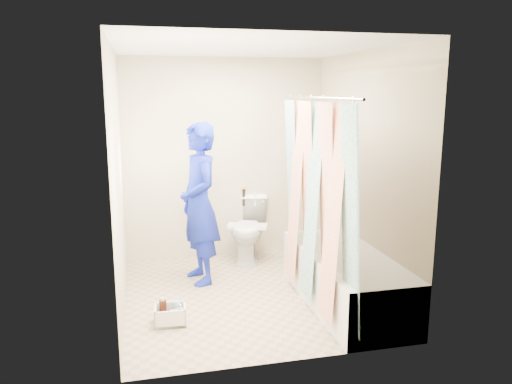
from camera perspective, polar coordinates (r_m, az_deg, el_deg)
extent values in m
plane|color=tan|center=(5.12, -0.86, -11.65)|extent=(2.60, 2.60, 0.00)
cube|color=silver|center=(4.72, -0.95, 16.22)|extent=(2.40, 2.60, 0.02)
cube|color=#B2AB89|center=(6.04, -3.53, 3.74)|extent=(2.40, 0.02, 2.40)
cube|color=#B2AB89|center=(3.54, 3.58, -1.74)|extent=(2.40, 0.02, 2.40)
cube|color=#B2AB89|center=(4.67, -15.44, 1.09)|extent=(0.02, 2.60, 2.40)
cube|color=#B2AB89|center=(5.16, 12.24, 2.19)|extent=(0.02, 2.60, 2.40)
cube|color=white|center=(4.89, 10.15, -9.79)|extent=(0.70, 1.75, 0.50)
cube|color=white|center=(4.82, 10.24, -7.46)|extent=(0.58, 1.63, 0.06)
cylinder|color=silver|center=(4.44, 6.95, 10.63)|extent=(0.02, 1.90, 0.02)
cube|color=white|center=(4.55, 6.66, -1.16)|extent=(0.06, 1.75, 1.80)
imported|color=white|center=(6.03, -0.85, -4.22)|extent=(0.63, 0.84, 0.76)
cube|color=white|center=(5.90, -0.98, -3.92)|extent=(0.50, 0.34, 0.04)
cylinder|color=black|center=(6.16, -1.41, -0.58)|extent=(0.04, 0.04, 0.22)
cylinder|color=gold|center=(6.13, -1.41, 0.52)|extent=(0.06, 0.06, 0.03)
cylinder|color=silver|center=(6.14, -0.10, -0.79)|extent=(0.03, 0.03, 0.18)
imported|color=#0E0F8E|center=(5.26, -6.50, -1.35)|extent=(0.53, 0.69, 1.70)
cube|color=silver|center=(4.59, -9.73, -14.47)|extent=(0.29, 0.24, 0.03)
cube|color=silver|center=(4.56, -11.39, -13.74)|extent=(0.03, 0.22, 0.16)
cube|color=silver|center=(4.56, -8.12, -13.66)|extent=(0.03, 0.22, 0.16)
cube|color=silver|center=(4.47, -9.77, -14.24)|extent=(0.27, 0.04, 0.16)
cube|color=silver|center=(4.65, -9.75, -13.19)|extent=(0.27, 0.04, 0.16)
cylinder|color=#3C180C|center=(4.58, -10.58, -13.12)|extent=(0.06, 0.06, 0.18)
cylinder|color=white|center=(4.59, -9.07, -13.14)|extent=(0.06, 0.06, 0.16)
cylinder|color=beige|center=(4.52, -9.53, -13.89)|extent=(0.04, 0.04, 0.12)
cylinder|color=#3C180C|center=(4.52, -10.58, -14.33)|extent=(0.05, 0.05, 0.05)
cylinder|color=gold|center=(4.51, -10.59, -13.95)|extent=(0.06, 0.06, 0.01)
imported|color=silver|center=(4.51, -8.71, -13.50)|extent=(0.10, 0.10, 0.17)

